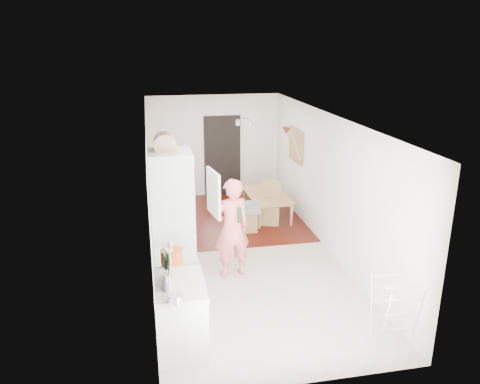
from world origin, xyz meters
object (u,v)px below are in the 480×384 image
object	(u,v)px
person	(232,220)
dining_table	(268,207)
stool	(248,221)
drying_rack	(394,310)
dining_chair	(271,204)

from	to	relation	value
person	dining_table	distance (m)	2.91
stool	drying_rack	world-z (taller)	drying_rack
dining_table	stool	bearing A→B (deg)	138.71
drying_rack	person	bearing A→B (deg)	135.35
person	dining_chair	size ratio (longest dim) A/B	2.18
person	drying_rack	xyz separation A→B (m)	(1.71, -2.17, -0.54)
person	dining_chair	xyz separation A→B (m)	(1.21, 2.10, -0.53)
dining_chair	person	bearing A→B (deg)	-101.06
person	dining_chair	bearing A→B (deg)	-131.60
dining_table	drying_rack	size ratio (longest dim) A/B	1.45
dining_table	dining_chair	distance (m)	0.48
person	dining_chair	distance (m)	2.47
dining_chair	drying_rack	xyz separation A→B (m)	(0.51, -4.26, -0.01)
dining_chair	stool	bearing A→B (deg)	-131.75
stool	dining_chair	bearing A→B (deg)	29.40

